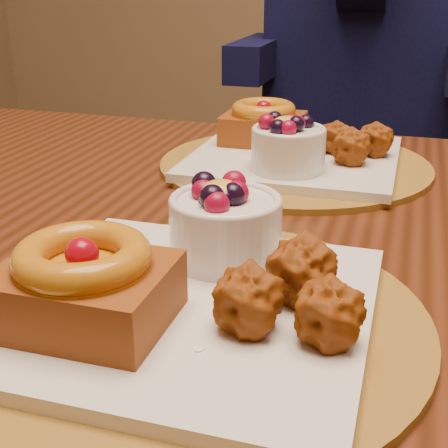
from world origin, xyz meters
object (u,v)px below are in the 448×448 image
Objects in this scene: place_setting_far at (292,149)px; chair_far at (405,193)px; place_setting_near at (186,286)px; dining_table at (255,285)px.

chair_far is (0.16, 0.66, -0.27)m from place_setting_far.
place_setting_far is at bearing 89.94° from place_setting_near.
dining_table is at bearing 89.01° from place_setting_near.
place_setting_far is at bearing 90.87° from dining_table.
dining_table is 0.90m from chair_far.
place_setting_near is 1.13m from chair_far.
place_setting_far is at bearing -99.31° from chair_far.
dining_table is 4.21× the size of place_setting_far.
place_setting_near is 0.41× the size of chair_far.
dining_table is 1.73× the size of chair_far.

